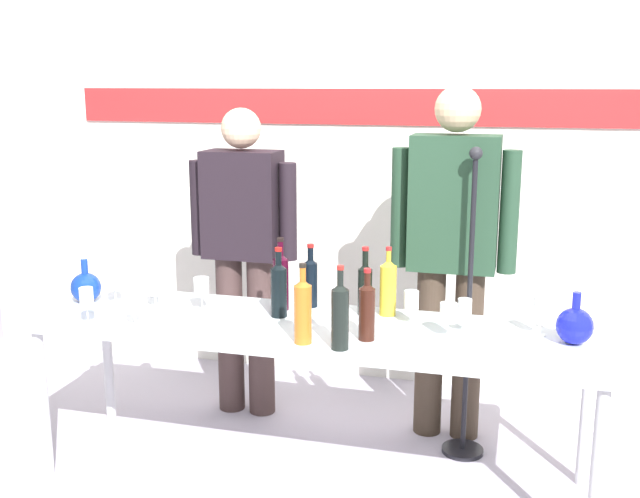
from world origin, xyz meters
name	(u,v)px	position (x,y,z in m)	size (l,w,h in m)	color
ground_plane	(311,478)	(0.00, 0.00, 0.00)	(10.00, 10.00, 0.00)	#A7A0B2
back_wall	(373,127)	(0.00, 1.30, 1.50)	(5.19, 0.11, 3.00)	white
display_table	(311,337)	(0.00, 0.00, 0.67)	(2.47, 0.65, 0.73)	silver
decanter_blue_left	(86,287)	(-1.12, 0.04, 0.80)	(0.14, 0.14, 0.21)	navy
decanter_blue_right	(575,325)	(1.08, 0.04, 0.80)	(0.15, 0.15, 0.21)	#161DC0
presenter_left	(244,245)	(-0.54, 0.61, 0.92)	(0.58, 0.22, 1.63)	#412F2D
presenter_right	(453,242)	(0.54, 0.61, 1.00)	(0.61, 0.22, 1.74)	#3F3226
wine_bottle_0	(279,288)	(-0.17, 0.07, 0.86)	(0.07, 0.07, 0.31)	black
wine_bottle_1	(367,309)	(0.27, -0.13, 0.86)	(0.07, 0.07, 0.30)	#34170F
wine_bottle_2	(340,314)	(0.19, -0.26, 0.87)	(0.07, 0.07, 0.34)	black
wine_bottle_3	(303,309)	(0.03, -0.23, 0.87)	(0.07, 0.07, 0.33)	#C8681F
wine_bottle_4	(281,279)	(-0.19, 0.18, 0.87)	(0.07, 0.07, 0.34)	#360619
wine_bottle_5	(365,287)	(0.19, 0.20, 0.86)	(0.06, 0.06, 0.31)	black
wine_bottle_6	(388,286)	(0.30, 0.22, 0.86)	(0.07, 0.07, 0.31)	gold
wine_bottle_7	(311,280)	(-0.07, 0.26, 0.86)	(0.06, 0.06, 0.30)	black
wine_glass_left_0	(114,280)	(-0.98, 0.06, 0.84)	(0.07, 0.07, 0.16)	white
wine_glass_left_1	(155,275)	(-0.85, 0.22, 0.84)	(0.07, 0.07, 0.15)	white
wine_glass_left_2	(202,287)	(-0.54, 0.07, 0.84)	(0.07, 0.07, 0.15)	white
wine_glass_left_3	(134,304)	(-0.72, -0.22, 0.83)	(0.06, 0.06, 0.14)	white
wine_glass_left_4	(86,298)	(-0.93, -0.26, 0.85)	(0.06, 0.06, 0.16)	white
wine_glass_left_5	(155,285)	(-0.76, 0.04, 0.84)	(0.06, 0.06, 0.16)	white
wine_glass_right_0	(465,309)	(0.64, 0.08, 0.83)	(0.06, 0.06, 0.14)	white
wine_glass_right_1	(411,301)	(0.42, 0.12, 0.83)	(0.06, 0.06, 0.15)	white
wine_glass_right_2	(449,313)	(0.59, 0.00, 0.83)	(0.07, 0.07, 0.14)	white
wine_glass_right_3	(541,308)	(0.95, 0.11, 0.85)	(0.06, 0.06, 0.16)	white
microphone_stand	(467,357)	(0.64, 0.43, 0.49)	(0.20, 0.20, 1.47)	black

